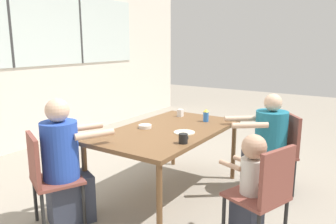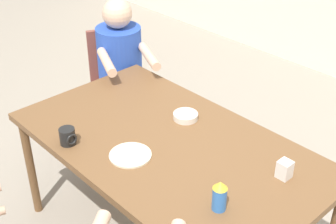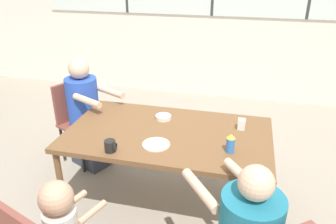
# 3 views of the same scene
# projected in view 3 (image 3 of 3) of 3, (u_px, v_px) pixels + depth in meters

# --- Properties ---
(ground_plane) EXTENTS (16.00, 16.00, 0.00)m
(ground_plane) POSITION_uv_depth(u_px,v_px,m) (168.00, 202.00, 2.96)
(ground_plane) COLOR gray
(wall_back_with_windows) EXTENTS (8.40, 0.08, 2.80)m
(wall_back_with_windows) POSITION_uv_depth(u_px,v_px,m) (213.00, 2.00, 4.73)
(wall_back_with_windows) COLOR silver
(wall_back_with_windows) RESTS_ON ground_plane
(dining_table) EXTENTS (1.65, 0.95, 0.73)m
(dining_table) POSITION_uv_depth(u_px,v_px,m) (168.00, 138.00, 2.68)
(dining_table) COLOR brown
(dining_table) RESTS_ON ground_plane
(chair_for_woman_green_shirt) EXTENTS (0.53, 0.53, 0.86)m
(chair_for_woman_green_shirt) POSITION_uv_depth(u_px,v_px,m) (77.00, 115.00, 3.45)
(chair_for_woman_green_shirt) COLOR brown
(chair_for_woman_green_shirt) RESTS_ON ground_plane
(person_woman_green_shirt) EXTENTS (0.65, 0.52, 1.15)m
(person_woman_green_shirt) POSITION_uv_depth(u_px,v_px,m) (87.00, 119.00, 3.35)
(person_woman_green_shirt) COLOR #333847
(person_woman_green_shirt) RESTS_ON ground_plane
(coffee_mug) EXTENTS (0.09, 0.08, 0.09)m
(coffee_mug) POSITION_uv_depth(u_px,v_px,m) (110.00, 146.00, 2.37)
(coffee_mug) COLOR black
(coffee_mug) RESTS_ON dining_table
(sippy_cup) EXTENTS (0.06, 0.06, 0.15)m
(sippy_cup) POSITION_uv_depth(u_px,v_px,m) (231.00, 143.00, 2.35)
(sippy_cup) COLOR blue
(sippy_cup) RESTS_ON dining_table
(milk_carton_small) EXTENTS (0.06, 0.06, 0.09)m
(milk_carton_small) POSITION_uv_depth(u_px,v_px,m) (241.00, 124.00, 2.68)
(milk_carton_small) COLOR silver
(milk_carton_small) RESTS_ON dining_table
(bowl_white_shallow) EXTENTS (0.14, 0.14, 0.03)m
(bowl_white_shallow) POSITION_uv_depth(u_px,v_px,m) (163.00, 117.00, 2.86)
(bowl_white_shallow) COLOR silver
(bowl_white_shallow) RESTS_ON dining_table
(plate_tortillas) EXTENTS (0.21, 0.21, 0.01)m
(plate_tortillas) POSITION_uv_depth(u_px,v_px,m) (156.00, 144.00, 2.47)
(plate_tortillas) COLOR beige
(plate_tortillas) RESTS_ON dining_table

